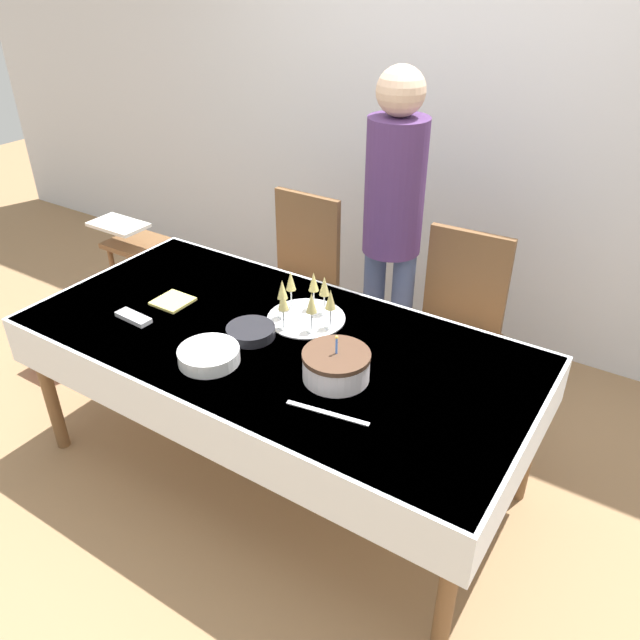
# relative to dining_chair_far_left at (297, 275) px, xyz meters

# --- Properties ---
(ground_plane) EXTENTS (12.00, 12.00, 0.00)m
(ground_plane) POSITION_rel_dining_chair_far_left_xyz_m (0.46, -0.83, -0.52)
(ground_plane) COLOR #93704C
(wall_back) EXTENTS (8.00, 0.05, 2.70)m
(wall_back) POSITION_rel_dining_chair_far_left_xyz_m (0.46, 0.82, 0.83)
(wall_back) COLOR silver
(wall_back) RESTS_ON ground_plane
(dining_table) EXTENTS (2.10, 1.02, 0.72)m
(dining_table) POSITION_rel_dining_chair_far_left_xyz_m (0.46, -0.83, 0.10)
(dining_table) COLOR white
(dining_table) RESTS_ON ground_plane
(dining_chair_far_left) EXTENTS (0.42, 0.42, 0.95)m
(dining_chair_far_left) POSITION_rel_dining_chair_far_left_xyz_m (0.00, 0.00, 0.00)
(dining_chair_far_left) COLOR brown
(dining_chair_far_left) RESTS_ON ground_plane
(dining_chair_far_right) EXTENTS (0.44, 0.44, 0.95)m
(dining_chair_far_right) POSITION_rel_dining_chair_far_left_xyz_m (0.92, -0.00, 0.00)
(dining_chair_far_right) COLOR brown
(dining_chair_far_right) RESTS_ON ground_plane
(birthday_cake) EXTENTS (0.25, 0.25, 0.18)m
(birthday_cake) POSITION_rel_dining_chair_far_left_xyz_m (0.82, -0.93, 0.26)
(birthday_cake) COLOR white
(birthday_cake) RESTS_ON dining_table
(champagne_tray) EXTENTS (0.33, 0.33, 0.18)m
(champagne_tray) POSITION_rel_dining_chair_far_left_xyz_m (0.50, -0.64, 0.29)
(champagne_tray) COLOR silver
(champagne_tray) RESTS_ON dining_table
(plate_stack_main) EXTENTS (0.23, 0.23, 0.06)m
(plate_stack_main) POSITION_rel_dining_chair_far_left_xyz_m (0.36, -1.10, 0.23)
(plate_stack_main) COLOR white
(plate_stack_main) RESTS_ON dining_table
(plate_stack_dessert) EXTENTS (0.20, 0.20, 0.04)m
(plate_stack_dessert) POSITION_rel_dining_chair_far_left_xyz_m (0.38, -0.87, 0.23)
(plate_stack_dessert) COLOR black
(plate_stack_dessert) RESTS_ON dining_table
(cake_knife) EXTENTS (0.30, 0.07, 0.00)m
(cake_knife) POSITION_rel_dining_chair_far_left_xyz_m (0.90, -1.11, 0.21)
(cake_knife) COLOR silver
(cake_knife) RESTS_ON dining_table
(fork_pile) EXTENTS (0.17, 0.07, 0.02)m
(fork_pile) POSITION_rel_dining_chair_far_left_xyz_m (-0.11, -1.04, 0.21)
(fork_pile) COLOR silver
(fork_pile) RESTS_ON dining_table
(napkin_pile) EXTENTS (0.15, 0.15, 0.01)m
(napkin_pile) POSITION_rel_dining_chair_far_left_xyz_m (-0.08, -0.84, 0.21)
(napkin_pile) COLOR #E0D166
(napkin_pile) RESTS_ON dining_table
(person_standing) EXTENTS (0.28, 0.28, 1.65)m
(person_standing) POSITION_rel_dining_chair_far_left_xyz_m (0.55, 0.02, 0.48)
(person_standing) COLOR #3F4C72
(person_standing) RESTS_ON ground_plane
(high_chair) EXTENTS (0.33, 0.35, 0.71)m
(high_chair) POSITION_rel_dining_chair_far_left_xyz_m (-1.01, -0.25, -0.04)
(high_chair) COLOR brown
(high_chair) RESTS_ON ground_plane
(gift_bag) EXTENTS (0.25, 0.15, 0.24)m
(gift_bag) POSITION_rel_dining_chair_far_left_xyz_m (-1.06, -0.87, -0.40)
(gift_bag) COLOR #CC333F
(gift_bag) RESTS_ON ground_plane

